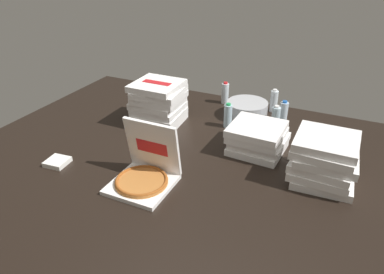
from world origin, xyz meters
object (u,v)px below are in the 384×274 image
(water_bottle_2, at_px, (225,93))
(water_bottle_4, at_px, (274,101))
(ice_bucket, at_px, (247,109))
(water_bottle_1, at_px, (276,118))
(pizza_stack_left_mid, at_px, (258,138))
(water_bottle_0, at_px, (228,116))
(pizza_stack_left_near, at_px, (324,160))
(napkin_pile, at_px, (57,162))
(open_pizza_box, at_px, (145,172))
(water_bottle_3, at_px, (283,113))
(pizza_stack_left_far, at_px, (159,103))

(water_bottle_2, relative_size, water_bottle_4, 1.00)
(ice_bucket, bearing_deg, water_bottle_1, -26.29)
(pizza_stack_left_mid, height_order, water_bottle_0, water_bottle_0)
(pizza_stack_left_mid, relative_size, water_bottle_2, 1.95)
(water_bottle_1, height_order, water_bottle_4, same)
(pizza_stack_left_near, height_order, water_bottle_2, pizza_stack_left_near)
(water_bottle_4, distance_m, napkin_pile, 1.81)
(water_bottle_1, bearing_deg, water_bottle_2, 149.15)
(open_pizza_box, relative_size, water_bottle_1, 1.89)
(ice_bucket, relative_size, napkin_pile, 2.48)
(ice_bucket, xyz_separation_m, water_bottle_4, (0.18, 0.20, 0.03))
(water_bottle_0, relative_size, napkin_pile, 1.46)
(pizza_stack_left_mid, relative_size, napkin_pile, 2.83)
(ice_bucket, bearing_deg, pizza_stack_left_mid, -65.19)
(pizza_stack_left_mid, distance_m, water_bottle_3, 0.50)
(water_bottle_0, height_order, water_bottle_1, same)
(pizza_stack_left_mid, height_order, napkin_pile, pizza_stack_left_mid)
(water_bottle_1, relative_size, water_bottle_4, 1.00)
(pizza_stack_left_mid, relative_size, water_bottle_3, 1.95)
(water_bottle_3, bearing_deg, water_bottle_4, 121.28)
(pizza_stack_left_far, relative_size, water_bottle_0, 1.96)
(open_pizza_box, xyz_separation_m, ice_bucket, (0.27, 1.18, -0.01))
(pizza_stack_left_far, xyz_separation_m, water_bottle_4, (0.78, 0.61, -0.08))
(pizza_stack_left_near, bearing_deg, pizza_stack_left_mid, 158.35)
(pizza_stack_left_near, distance_m, napkin_pile, 1.71)
(water_bottle_4, bearing_deg, napkin_pile, -127.02)
(pizza_stack_left_near, bearing_deg, water_bottle_2, 137.60)
(water_bottle_0, bearing_deg, pizza_stack_left_far, -162.76)
(pizza_stack_left_far, distance_m, ice_bucket, 0.74)
(water_bottle_1, bearing_deg, water_bottle_0, -161.70)
(pizza_stack_left_far, height_order, water_bottle_1, pizza_stack_left_far)
(open_pizza_box, distance_m, ice_bucket, 1.21)
(napkin_pile, bearing_deg, water_bottle_2, 65.68)
(water_bottle_0, height_order, water_bottle_2, same)
(open_pizza_box, distance_m, pizza_stack_left_mid, 0.84)
(open_pizza_box, height_order, pizza_stack_left_near, open_pizza_box)
(pizza_stack_left_near, height_order, water_bottle_3, pizza_stack_left_near)
(ice_bucket, bearing_deg, napkin_pile, -126.27)
(pizza_stack_left_near, relative_size, water_bottle_3, 1.95)
(water_bottle_1, xyz_separation_m, water_bottle_3, (0.03, 0.12, 0.00))
(pizza_stack_left_mid, xyz_separation_m, water_bottle_4, (-0.06, 0.71, -0.00))
(pizza_stack_left_near, xyz_separation_m, ice_bucket, (-0.70, 0.69, -0.08))
(ice_bucket, bearing_deg, open_pizza_box, -103.02)
(water_bottle_0, xyz_separation_m, water_bottle_3, (0.39, 0.23, 0.00))
(pizza_stack_left_near, height_order, napkin_pile, pizza_stack_left_near)
(ice_bucket, distance_m, water_bottle_3, 0.31)
(pizza_stack_left_mid, relative_size, water_bottle_1, 1.95)
(pizza_stack_left_near, relative_size, water_bottle_2, 1.95)
(pizza_stack_left_near, bearing_deg, pizza_stack_left_far, 167.96)
(pizza_stack_left_far, height_order, napkin_pile, pizza_stack_left_far)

